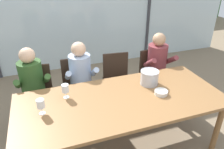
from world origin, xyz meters
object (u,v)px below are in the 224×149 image
(dining_table, at_px, (122,103))
(person_pale_blue_shirt, at_px, (81,77))
(chair_near_curtain, at_px, (37,91))
(chair_center, at_px, (117,76))
(chair_left_of_center, at_px, (77,83))
(tasting_bowl, at_px, (161,92))
(wine_glass_near_bucket, at_px, (65,89))
(person_maroon_top, at_px, (159,65))
(ice_bucket_primary, at_px, (149,77))
(wine_glass_by_left_taster, at_px, (41,104))
(person_olive_shirt, at_px, (33,85))
(chair_right_of_center, at_px, (153,71))

(dining_table, distance_m, person_pale_blue_shirt, 0.87)
(dining_table, relative_size, chair_near_curtain, 2.73)
(dining_table, height_order, chair_center, chair_center)
(chair_left_of_center, bearing_deg, tasting_bowl, -50.71)
(chair_center, height_order, wine_glass_near_bucket, wine_glass_near_bucket)
(chair_center, bearing_deg, person_maroon_top, -6.44)
(person_maroon_top, distance_m, ice_bucket_primary, 0.80)
(ice_bucket_primary, xyz_separation_m, wine_glass_by_left_taster, (-1.37, -0.18, 0.02))
(person_olive_shirt, distance_m, wine_glass_by_left_taster, 0.81)
(person_maroon_top, bearing_deg, wine_glass_near_bucket, -158.39)
(chair_center, height_order, ice_bucket_primary, ice_bucket_primary)
(chair_near_curtain, height_order, ice_bucket_primary, ice_bucket_primary)
(ice_bucket_primary, relative_size, tasting_bowl, 1.49)
(person_olive_shirt, bearing_deg, dining_table, -44.55)
(ice_bucket_primary, distance_m, wine_glass_near_bucket, 1.08)
(chair_near_curtain, xyz_separation_m, person_olive_shirt, (-0.03, -0.11, 0.17))
(chair_left_of_center, height_order, person_olive_shirt, person_olive_shirt)
(chair_right_of_center, bearing_deg, person_olive_shirt, 176.56)
(wine_glass_by_left_taster, bearing_deg, chair_right_of_center, 25.99)
(dining_table, height_order, person_olive_shirt, person_olive_shirt)
(dining_table, height_order, wine_glass_near_bucket, wine_glass_near_bucket)
(person_olive_shirt, bearing_deg, tasting_bowl, -35.90)
(chair_center, distance_m, ice_bucket_primary, 0.84)
(person_pale_blue_shirt, relative_size, ice_bucket_primary, 5.08)
(dining_table, height_order, ice_bucket_primary, ice_bucket_primary)
(wine_glass_by_left_taster, bearing_deg, person_pale_blue_shirt, 53.19)
(chair_center, bearing_deg, chair_left_of_center, -175.29)
(ice_bucket_primary, relative_size, wine_glass_near_bucket, 1.38)
(chair_near_curtain, height_order, chair_right_of_center, same)
(ice_bucket_primary, relative_size, wine_glass_by_left_taster, 1.38)
(chair_center, xyz_separation_m, chair_right_of_center, (0.65, -0.03, 0.00))
(dining_table, bearing_deg, tasting_bowl, -7.54)
(wine_glass_near_bucket, bearing_deg, dining_table, -21.98)
(person_maroon_top, bearing_deg, person_pale_blue_shirt, -177.80)
(chair_center, bearing_deg, chair_near_curtain, -171.94)
(person_olive_shirt, distance_m, ice_bucket_primary, 1.59)
(person_maroon_top, xyz_separation_m, wine_glass_by_left_taster, (-1.87, -0.78, 0.19))
(dining_table, relative_size, chair_center, 2.73)
(dining_table, distance_m, chair_center, 1.02)
(chair_left_of_center, xyz_separation_m, ice_bucket_primary, (0.83, -0.77, 0.34))
(chair_center, relative_size, chair_right_of_center, 1.00)
(chair_near_curtain, distance_m, wine_glass_by_left_taster, 0.97)
(chair_left_of_center, distance_m, person_olive_shirt, 0.67)
(chair_right_of_center, xyz_separation_m, wine_glass_by_left_taster, (-1.85, -0.90, 0.37))
(dining_table, distance_m, chair_left_of_center, 1.06)
(tasting_bowl, bearing_deg, person_pale_blue_shirt, 132.71)
(person_olive_shirt, distance_m, tasting_bowl, 1.72)
(chair_right_of_center, bearing_deg, person_pale_blue_shirt, 178.48)
(chair_near_curtain, xyz_separation_m, ice_bucket_primary, (1.43, -0.71, 0.34))
(dining_table, xyz_separation_m, ice_bucket_primary, (0.47, 0.21, 0.16))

